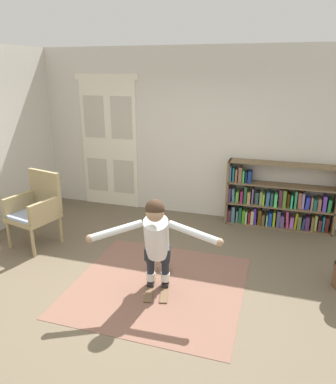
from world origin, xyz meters
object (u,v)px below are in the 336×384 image
(person_skier, at_px, (156,237))
(bookshelf, at_px, (275,202))
(wicker_chair, at_px, (36,207))
(skis_pair, at_px, (158,282))

(person_skier, bearing_deg, bookshelf, 62.76)
(wicker_chair, bearing_deg, person_skier, -18.21)
(wicker_chair, relative_size, skis_pair, 1.36)
(person_skier, bearing_deg, skis_pair, 103.69)
(bookshelf, relative_size, skis_pair, 2.16)
(bookshelf, xyz_separation_m, skis_pair, (-1.29, -2.25, -0.41))
(bookshelf, xyz_separation_m, wicker_chair, (-3.37, -1.72, 0.15))
(bookshelf, bearing_deg, skis_pair, -119.76)
(skis_pair, xyz_separation_m, person_skier, (0.04, -0.17, 0.70))
(skis_pair, bearing_deg, person_skier, -76.31)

